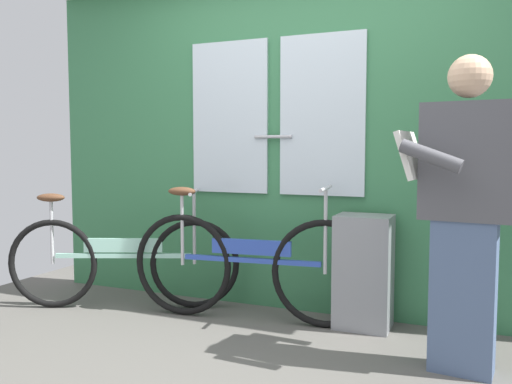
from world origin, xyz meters
TOP-DOWN VIEW (x-y plane):
  - ground_plane at (0.00, 0.00)m, footprint 5.12×3.96m
  - train_door_wall at (-0.01, 1.17)m, footprint 4.12×0.28m
  - bicycle_near_door at (-0.24, 0.79)m, footprint 1.69×0.44m
  - bicycle_leaning_behind at (-1.21, 0.70)m, footprint 1.57×0.75m
  - passenger_reading_newspaper at (1.09, 0.47)m, footprint 0.58×0.50m
  - trash_bin_by_wall at (0.49, 0.96)m, footprint 0.35×0.28m

SIDE VIEW (x-z plane):
  - ground_plane at x=0.00m, z-range -0.04..0.00m
  - bicycle_leaning_behind at x=-1.21m, z-range -0.08..0.78m
  - trash_bin_by_wall at x=0.49m, z-range 0.00..0.73m
  - bicycle_near_door at x=-0.24m, z-range -0.08..0.84m
  - passenger_reading_newspaper at x=1.09m, z-range 0.04..1.67m
  - train_door_wall at x=-0.01m, z-range 0.05..2.48m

